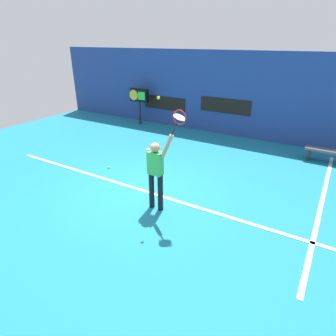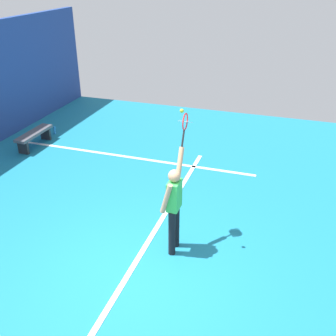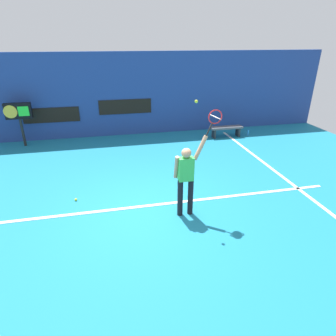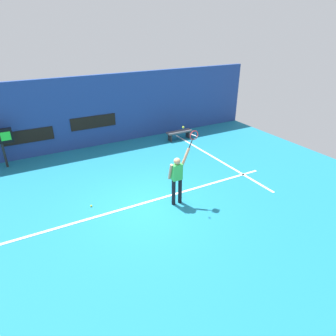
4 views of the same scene
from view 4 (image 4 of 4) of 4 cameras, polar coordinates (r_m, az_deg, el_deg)
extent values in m
plane|color=teal|center=(10.26, -3.55, -6.89)|extent=(18.00, 18.00, 0.00)
cube|color=navy|center=(15.06, -14.32, 10.30)|extent=(18.00, 0.20, 3.41)
cube|color=black|center=(15.08, -14.00, 8.48)|extent=(2.20, 0.03, 0.60)
cube|color=black|center=(14.71, -25.19, 5.49)|extent=(2.20, 0.03, 0.60)
cube|color=white|center=(10.37, -3.90, -6.48)|extent=(10.00, 0.10, 0.01)
cube|color=white|center=(13.79, 9.00, 1.85)|extent=(0.10, 7.00, 0.01)
cylinder|color=black|center=(10.00, 1.07, -4.68)|extent=(0.13, 0.13, 0.92)
cylinder|color=black|center=(10.12, 2.30, -4.33)|extent=(0.13, 0.13, 0.92)
cube|color=green|center=(9.71, 1.71, -0.77)|extent=(0.34, 0.20, 0.55)
sphere|color=tan|center=(9.54, 1.74, 1.30)|extent=(0.22, 0.22, 0.22)
cylinder|color=tan|center=(9.65, 3.37, 2.19)|extent=(0.32, 0.09, 0.57)
cylinder|color=tan|center=(9.67, 0.45, -0.71)|extent=(0.09, 0.23, 0.58)
cylinder|color=black|center=(9.59, 4.34, 4.60)|extent=(0.15, 0.03, 0.29)
torus|color=red|center=(9.56, 4.99, 6.23)|extent=(0.41, 0.02, 0.41)
cylinder|color=silver|center=(9.56, 4.99, 6.23)|extent=(0.25, 0.27, 0.11)
sphere|color=#CCE033|center=(9.15, 2.91, 7.75)|extent=(0.07, 0.07, 0.07)
cylinder|color=black|center=(14.34, -28.66, 2.14)|extent=(0.10, 0.10, 1.08)
cube|color=black|center=(14.07, -29.38, 5.27)|extent=(0.95, 0.18, 0.60)
cube|color=#26D833|center=(13.97, -28.53, 5.33)|extent=(0.38, 0.02, 0.36)
cube|color=#4C4C51|center=(15.81, 2.15, 6.90)|extent=(1.40, 0.36, 0.08)
cube|color=#262628|center=(15.63, 0.39, 5.81)|extent=(0.08, 0.32, 0.37)
cube|color=#262628|center=(16.16, 3.82, 6.44)|extent=(0.08, 0.32, 0.37)
cylinder|color=#338CD8|center=(16.44, 5.24, 6.49)|extent=(0.07, 0.07, 0.24)
sphere|color=#CCE033|center=(10.41, -14.42, -7.01)|extent=(0.07, 0.07, 0.07)
camera|label=1|loc=(8.39, 42.93, 6.94)|focal=30.73mm
camera|label=2|loc=(5.85, -42.65, 12.12)|focal=42.70mm
camera|label=3|loc=(3.81, 24.26, -3.01)|focal=30.35mm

